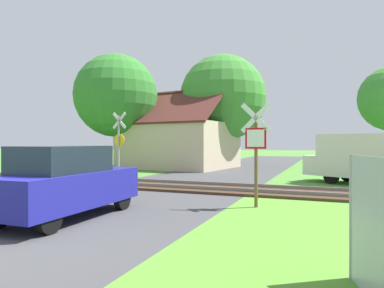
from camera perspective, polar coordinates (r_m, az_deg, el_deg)
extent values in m
plane|color=#4C8433|center=(8.25, -26.63, -12.83)|extent=(160.00, 160.00, 0.00)
cube|color=#424244|center=(9.67, -17.57, -10.86)|extent=(6.69, 80.00, 0.01)
cube|color=#422D1E|center=(14.28, -3.38, -7.05)|extent=(60.00, 2.60, 0.10)
cube|color=slate|center=(14.91, -2.20, -6.32)|extent=(60.00, 0.08, 0.12)
cube|color=slate|center=(13.62, -4.67, -6.94)|extent=(60.00, 0.08, 0.12)
cylinder|color=brown|center=(10.00, 10.64, -2.64)|extent=(0.10, 0.10, 2.72)
cube|color=red|center=(9.92, 10.57, 0.95)|extent=(0.60, 0.04, 0.60)
cube|color=white|center=(9.90, 10.55, 0.95)|extent=(0.49, 0.02, 0.49)
cube|color=white|center=(9.95, 10.57, 4.33)|extent=(0.88, 0.04, 0.88)
cube|color=white|center=(9.95, 10.57, 4.33)|extent=(0.88, 0.04, 0.88)
cylinder|color=#9E9EA5|center=(17.97, -12.14, -0.52)|extent=(0.09, 0.09, 3.25)
cube|color=white|center=(18.05, -12.02, 3.85)|extent=(0.88, 0.12, 0.88)
cube|color=white|center=(18.05, -12.02, 3.85)|extent=(0.88, 0.12, 0.88)
cylinder|color=yellow|center=(18.02, -12.01, 0.66)|extent=(0.64, 0.10, 0.64)
cube|color=#C6B293|center=(25.55, -2.11, -0.25)|extent=(8.06, 7.14, 3.28)
cube|color=#562823|center=(24.37, -4.03, 6.27)|extent=(8.06, 4.50, 2.63)
cube|color=#562823|center=(27.01, -0.37, 5.68)|extent=(8.06, 4.50, 2.63)
cube|color=brown|center=(24.73, 1.89, 6.89)|extent=(0.56, 0.56, 1.10)
cylinder|color=#513823|center=(26.50, 5.15, -0.73)|extent=(0.33, 0.33, 2.83)
sphere|color=#3D8433|center=(26.72, 5.15, 7.66)|extent=(6.63, 6.63, 6.63)
cylinder|color=#513823|center=(25.74, -12.54, -0.54)|extent=(0.37, 0.37, 3.03)
sphere|color=#337A2D|center=(25.96, -12.55, 7.87)|extent=(6.08, 6.08, 6.08)
cube|color=silver|center=(16.70, 27.80, -1.75)|extent=(4.60, 3.64, 1.90)
cube|color=silver|center=(17.78, 20.43, -3.23)|extent=(1.46, 1.92, 0.90)
cube|color=#19232D|center=(17.57, 21.49, -0.56)|extent=(0.79, 1.45, 0.85)
cube|color=navy|center=(17.61, 28.95, -2.74)|extent=(3.35, 1.78, 0.16)
cylinder|color=black|center=(18.04, 24.49, -4.62)|extent=(0.69, 0.48, 0.68)
cylinder|color=black|center=(16.65, 22.20, -5.02)|extent=(0.69, 0.48, 0.68)
cube|color=navy|center=(9.06, -19.97, -7.02)|extent=(1.70, 4.02, 0.84)
cube|color=#19232D|center=(8.85, -20.83, -2.39)|extent=(1.43, 2.22, 0.64)
cylinder|color=black|center=(9.79, -11.53, -8.95)|extent=(0.19, 0.60, 0.60)
cylinder|color=black|center=(10.60, -18.00, -8.25)|extent=(0.19, 0.60, 0.60)
cylinder|color=black|center=(7.67, -22.72, -11.54)|extent=(0.19, 0.60, 0.60)
cylinder|color=#9E9EA5|center=(5.25, 25.03, -10.91)|extent=(0.06, 0.06, 1.70)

